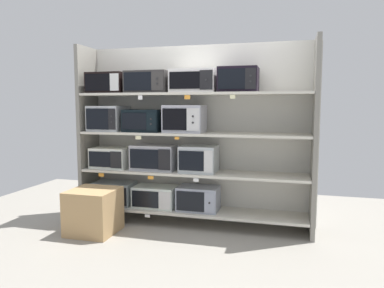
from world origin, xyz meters
name	(u,v)px	position (x,y,z in m)	size (l,w,h in m)	color
ground	(166,257)	(0.00, -1.00, -0.01)	(6.81, 6.00, 0.02)	gray
back_panel	(197,134)	(0.00, 0.26, 1.13)	(3.01, 0.04, 2.25)	beige
upright_left	(88,133)	(-1.43, 0.00, 1.13)	(0.05, 0.48, 2.25)	gray
upright_right	(315,138)	(1.43, 0.00, 1.13)	(0.05, 0.48, 2.25)	gray
shelf_0	(192,210)	(0.00, 0.00, 0.18)	(2.81, 0.48, 0.03)	beige
microwave_0	(114,193)	(-1.08, 0.00, 0.34)	(0.54, 0.34, 0.29)	#9BA8AB
microwave_1	(155,196)	(-0.49, 0.00, 0.33)	(0.54, 0.34, 0.27)	silver
microwave_2	(198,198)	(0.08, 0.00, 0.34)	(0.50, 0.35, 0.30)	#969DAF
price_tag_0	(147,216)	(-0.50, -0.24, 0.14)	(0.07, 0.00, 0.04)	white
shelf_1	(192,173)	(0.00, 0.00, 0.66)	(2.81, 0.48, 0.03)	beige
microwave_3	(111,158)	(-1.10, 0.00, 0.81)	(0.48, 0.36, 0.26)	silver
microwave_4	(154,157)	(-0.50, 0.00, 0.84)	(0.56, 0.35, 0.32)	#A0A1AA
microwave_5	(199,159)	(0.09, 0.00, 0.84)	(0.44, 0.39, 0.32)	#B5BDC1
price_tag_1	(101,175)	(-1.12, -0.24, 0.62)	(0.07, 0.00, 0.04)	orange
price_tag_2	(151,178)	(-0.45, -0.24, 0.62)	(0.07, 0.00, 0.04)	orange
price_tag_3	(196,180)	(0.11, -0.24, 0.62)	(0.06, 0.00, 0.04)	white
shelf_2	(192,134)	(0.00, 0.00, 1.15)	(2.81, 0.48, 0.03)	beige
microwave_6	(108,118)	(-1.13, 0.00, 1.33)	(0.43, 0.44, 0.32)	#B7BBBF
microwave_7	(144,121)	(-0.63, 0.00, 1.30)	(0.47, 0.40, 0.28)	black
microwave_8	(185,119)	(-0.09, 0.00, 1.33)	(0.48, 0.37, 0.33)	#B5B6C3
price_tag_4	(138,138)	(-0.61, -0.24, 1.11)	(0.07, 0.00, 0.04)	beige
price_tag_5	(177,138)	(-0.12, -0.24, 1.11)	(0.05, 0.00, 0.03)	orange
shelf_3	(192,94)	(0.00, 0.00, 1.63)	(2.81, 0.48, 0.03)	beige
microwave_9	(110,83)	(-1.10, 0.00, 1.78)	(0.48, 0.43, 0.26)	black
microwave_10	(149,82)	(-0.56, 0.00, 1.78)	(0.54, 0.41, 0.27)	#32302F
microwave_11	(194,81)	(0.03, 0.00, 1.79)	(0.55, 0.36, 0.28)	silver
microwave_12	(238,80)	(0.56, 0.00, 1.79)	(0.45, 0.36, 0.29)	black
price_tag_6	(140,97)	(-0.58, -0.24, 1.59)	(0.05, 0.00, 0.05)	white
price_tag_7	(187,97)	(0.01, -0.24, 1.59)	(0.07, 0.00, 0.05)	orange
price_tag_8	(233,97)	(0.53, -0.24, 1.59)	(0.06, 0.00, 0.04)	beige
shipping_carton	(94,211)	(-1.04, -0.59, 0.26)	(0.53, 0.53, 0.52)	tan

